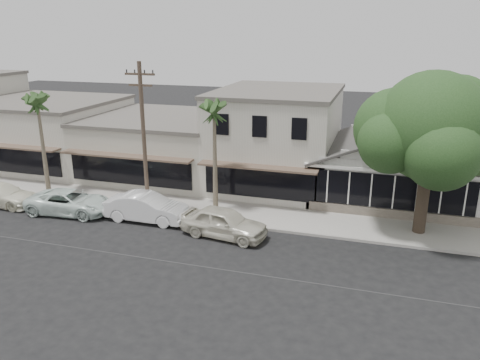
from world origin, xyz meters
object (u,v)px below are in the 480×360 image
(utility_pole, at_px, (144,137))
(car_1, at_px, (147,208))
(car_3, at_px, (2,195))
(car_2, at_px, (70,202))
(car_0, at_px, (224,222))
(shade_tree, at_px, (429,129))

(utility_pole, relative_size, car_1, 1.84)
(car_3, bearing_deg, car_2, -89.12)
(car_0, bearing_deg, car_3, 96.32)
(car_0, height_order, shade_tree, shade_tree)
(utility_pole, height_order, car_3, utility_pole)
(utility_pole, bearing_deg, car_1, -66.73)
(car_2, xyz_separation_m, car_3, (-5.00, -0.04, -0.02))
(car_2, distance_m, car_3, 5.00)
(utility_pole, relative_size, car_0, 1.91)
(car_2, relative_size, shade_tree, 0.59)
(utility_pole, height_order, car_2, utility_pole)
(utility_pole, distance_m, car_2, 6.27)
(shade_tree, bearing_deg, car_0, -160.08)
(utility_pole, distance_m, car_1, 4.10)
(utility_pole, xyz_separation_m, car_2, (-4.62, -1.20, -4.07))
(car_0, xyz_separation_m, car_2, (-10.00, 0.48, -0.09))
(car_0, relative_size, car_1, 0.96)
(utility_pole, height_order, car_1, utility_pole)
(car_0, bearing_deg, car_1, 88.97)
(shade_tree, bearing_deg, utility_pole, -172.80)
(car_1, height_order, car_3, car_1)
(utility_pole, bearing_deg, car_0, -17.29)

